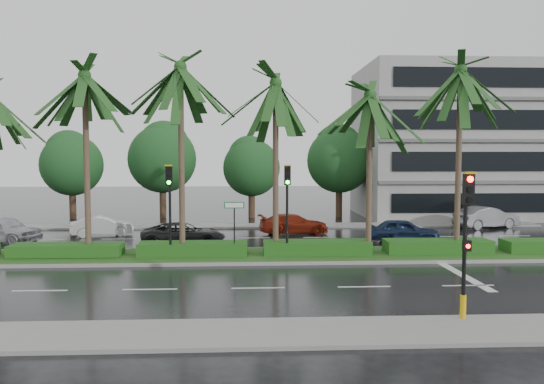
{
  "coord_description": "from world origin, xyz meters",
  "views": [
    {
      "loc": [
        -0.43,
        -24.47,
        4.96
      ],
      "look_at": [
        0.84,
        1.5,
        3.14
      ],
      "focal_mm": 35.0,
      "sensor_mm": 36.0,
      "label": 1
    }
  ],
  "objects_px": {
    "street_sign": "(234,215)",
    "car_darkgrey": "(184,234)",
    "car_red": "(294,224)",
    "car_blue": "(404,231)",
    "car_white": "(102,226)",
    "car_grey": "(486,217)",
    "signal_median_left": "(170,197)",
    "car_silver": "(3,229)",
    "signal_near": "(466,239)"
  },
  "relations": [
    {
      "from": "car_red",
      "to": "car_blue",
      "type": "distance_m",
      "value": 6.93
    },
    {
      "from": "signal_near",
      "to": "car_silver",
      "type": "xyz_separation_m",
      "value": [
        -20.26,
        15.51,
        -1.74
      ]
    },
    {
      "from": "signal_median_left",
      "to": "car_silver",
      "type": "relative_size",
      "value": 0.97
    },
    {
      "from": "signal_median_left",
      "to": "car_white",
      "type": "relative_size",
      "value": 1.18
    },
    {
      "from": "street_sign",
      "to": "car_darkgrey",
      "type": "bearing_deg",
      "value": 125.56
    },
    {
      "from": "car_blue",
      "to": "signal_near",
      "type": "bearing_deg",
      "value": -178.86
    },
    {
      "from": "car_silver",
      "to": "car_grey",
      "type": "relative_size",
      "value": 1.01
    },
    {
      "from": "car_darkgrey",
      "to": "car_grey",
      "type": "relative_size",
      "value": 1.02
    },
    {
      "from": "street_sign",
      "to": "car_white",
      "type": "height_order",
      "value": "street_sign"
    },
    {
      "from": "street_sign",
      "to": "car_white",
      "type": "distance_m",
      "value": 11.54
    },
    {
      "from": "car_darkgrey",
      "to": "car_red",
      "type": "height_order",
      "value": "same"
    },
    {
      "from": "car_darkgrey",
      "to": "car_grey",
      "type": "distance_m",
      "value": 20.59
    },
    {
      "from": "signal_median_left",
      "to": "car_blue",
      "type": "height_order",
      "value": "signal_median_left"
    },
    {
      "from": "car_blue",
      "to": "street_sign",
      "type": "bearing_deg",
      "value": 126.29
    },
    {
      "from": "car_blue",
      "to": "car_silver",
      "type": "bearing_deg",
      "value": 98.11
    },
    {
      "from": "street_sign",
      "to": "signal_median_left",
      "type": "bearing_deg",
      "value": -176.53
    },
    {
      "from": "car_white",
      "to": "signal_median_left",
      "type": "bearing_deg",
      "value": -163.2
    },
    {
      "from": "signal_near",
      "to": "car_blue",
      "type": "relative_size",
      "value": 1.11
    },
    {
      "from": "car_silver",
      "to": "car_grey",
      "type": "bearing_deg",
      "value": -61.62
    },
    {
      "from": "car_grey",
      "to": "car_white",
      "type": "bearing_deg",
      "value": 77.92
    },
    {
      "from": "street_sign",
      "to": "car_silver",
      "type": "xyz_separation_m",
      "value": [
        -13.26,
        5.64,
        -1.36
      ]
    },
    {
      "from": "car_grey",
      "to": "car_darkgrey",
      "type": "bearing_deg",
      "value": 89.96
    },
    {
      "from": "signal_median_left",
      "to": "car_blue",
      "type": "bearing_deg",
      "value": 20.46
    },
    {
      "from": "signal_median_left",
      "to": "car_white",
      "type": "height_order",
      "value": "signal_median_left"
    },
    {
      "from": "car_red",
      "to": "car_blue",
      "type": "relative_size",
      "value": 1.11
    },
    {
      "from": "car_darkgrey",
      "to": "street_sign",
      "type": "bearing_deg",
      "value": -147.71
    },
    {
      "from": "street_sign",
      "to": "car_grey",
      "type": "height_order",
      "value": "street_sign"
    },
    {
      "from": "car_darkgrey",
      "to": "car_silver",
      "type": "bearing_deg",
      "value": 77.79
    },
    {
      "from": "street_sign",
      "to": "car_darkgrey",
      "type": "relative_size",
      "value": 0.57
    },
    {
      "from": "car_red",
      "to": "street_sign",
      "type": "bearing_deg",
      "value": 147.48
    },
    {
      "from": "car_blue",
      "to": "car_grey",
      "type": "xyz_separation_m",
      "value": [
        7.34,
        5.51,
        0.07
      ]
    },
    {
      "from": "signal_near",
      "to": "car_red",
      "type": "distance_m",
      "value": 18.33
    },
    {
      "from": "street_sign",
      "to": "car_blue",
      "type": "xyz_separation_m",
      "value": [
        9.5,
        4.48,
        -1.45
      ]
    },
    {
      "from": "car_grey",
      "to": "signal_median_left",
      "type": "bearing_deg",
      "value": 100.21
    },
    {
      "from": "car_silver",
      "to": "car_red",
      "type": "distance_m",
      "value": 16.98
    },
    {
      "from": "street_sign",
      "to": "car_grey",
      "type": "distance_m",
      "value": 19.63
    },
    {
      "from": "car_darkgrey",
      "to": "car_blue",
      "type": "relative_size",
      "value": 1.16
    },
    {
      "from": "signal_near",
      "to": "signal_median_left",
      "type": "height_order",
      "value": "signal_median_left"
    },
    {
      "from": "car_red",
      "to": "signal_median_left",
      "type": "bearing_deg",
      "value": 132.75
    },
    {
      "from": "street_sign",
      "to": "car_white",
      "type": "relative_size",
      "value": 0.7
    },
    {
      "from": "car_silver",
      "to": "signal_median_left",
      "type": "bearing_deg",
      "value": -99.41
    },
    {
      "from": "signal_near",
      "to": "signal_median_left",
      "type": "distance_m",
      "value": 13.93
    },
    {
      "from": "car_blue",
      "to": "car_grey",
      "type": "relative_size",
      "value": 0.88
    },
    {
      "from": "car_silver",
      "to": "car_red",
      "type": "height_order",
      "value": "car_silver"
    },
    {
      "from": "car_silver",
      "to": "car_blue",
      "type": "xyz_separation_m",
      "value": [
        22.76,
        -1.16,
        -0.1
      ]
    },
    {
      "from": "car_white",
      "to": "car_grey",
      "type": "distance_m",
      "value": 25.24
    },
    {
      "from": "signal_near",
      "to": "street_sign",
      "type": "xyz_separation_m",
      "value": [
        -7.0,
        9.87,
        -0.38
      ]
    },
    {
      "from": "signal_median_left",
      "to": "car_white",
      "type": "xyz_separation_m",
      "value": [
        -5.31,
        8.04,
        -2.39
      ]
    },
    {
      "from": "car_white",
      "to": "car_blue",
      "type": "bearing_deg",
      "value": -117.38
    },
    {
      "from": "car_red",
      "to": "car_blue",
      "type": "height_order",
      "value": "car_blue"
    }
  ]
}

